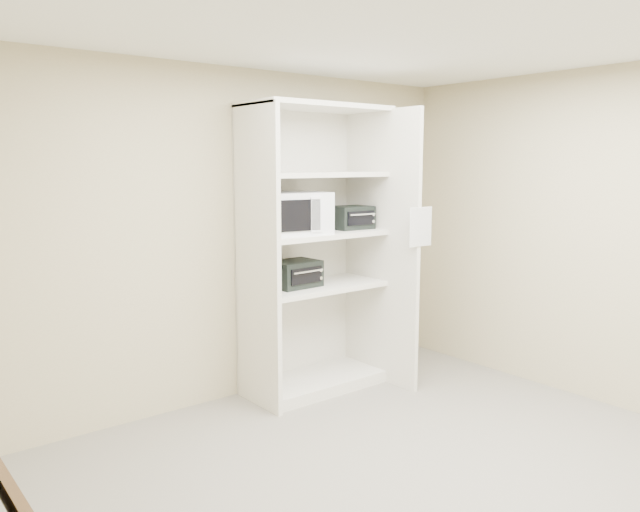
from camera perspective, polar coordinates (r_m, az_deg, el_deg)
floor at (r=4.04m, az=8.19°, el=-20.32°), size 4.50×4.00×0.01m
ceiling at (r=3.63m, az=9.15°, el=20.43°), size 4.50×4.00×0.01m
wall_back at (r=5.15m, az=-7.90°, el=1.80°), size 4.50×0.02×2.70m
wall_right at (r=5.45m, az=24.94°, el=1.45°), size 0.02×4.00×2.70m
shelving_unit at (r=5.31m, az=-0.02°, el=-0.30°), size 1.24×0.92×2.42m
microwave at (r=5.07m, az=-2.68°, el=3.93°), size 0.61×0.50×0.34m
toaster_oven_upper at (r=5.48m, az=2.86°, el=3.53°), size 0.36×0.28×0.20m
toaster_oven_lower at (r=5.21m, az=-2.34°, el=-1.63°), size 0.41×0.32×0.22m
paper_sign at (r=5.20m, az=9.19°, el=2.65°), size 0.25×0.01×0.32m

